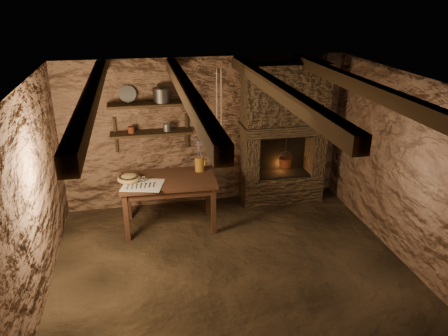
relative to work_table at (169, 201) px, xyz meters
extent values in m
plane|color=black|center=(0.68, -1.23, -0.42)|extent=(4.50, 4.50, 0.00)
cube|color=#523626|center=(0.68, 0.77, 0.78)|extent=(4.50, 0.04, 2.40)
cube|color=#523626|center=(0.68, -3.23, 0.78)|extent=(4.50, 0.04, 2.40)
cube|color=#523626|center=(-1.57, -1.23, 0.78)|extent=(0.04, 4.00, 2.40)
cube|color=#523626|center=(2.93, -1.23, 0.78)|extent=(0.04, 4.00, 2.40)
cube|color=black|center=(0.68, -1.23, 1.98)|extent=(4.50, 4.00, 0.04)
cube|color=black|center=(-0.82, -1.23, 1.89)|extent=(0.14, 3.95, 0.16)
cube|color=black|center=(0.18, -1.23, 1.89)|extent=(0.14, 3.95, 0.16)
cube|color=black|center=(1.18, -1.23, 1.89)|extent=(0.14, 3.95, 0.16)
cube|color=black|center=(2.18, -1.23, 1.89)|extent=(0.14, 3.95, 0.16)
cube|color=black|center=(-0.17, 0.61, 0.88)|extent=(1.25, 0.30, 0.04)
cube|color=black|center=(-0.17, 0.61, 1.33)|extent=(1.25, 0.30, 0.04)
cube|color=#36281B|center=(1.93, 0.53, -0.20)|extent=(1.35, 0.45, 0.45)
cube|color=#36281B|center=(1.36, 0.53, 0.40)|extent=(0.23, 0.45, 0.75)
cube|color=#36281B|center=(2.49, 0.53, 0.40)|extent=(0.23, 0.45, 0.75)
cube|color=#36281B|center=(1.93, 0.50, 0.86)|extent=(1.43, 0.51, 0.16)
cube|color=#36281B|center=(1.93, 0.53, 1.41)|extent=(1.35, 0.45, 0.94)
cube|color=black|center=(1.93, 0.73, 0.40)|extent=(0.90, 0.06, 0.75)
cube|color=black|center=(0.00, 0.00, 0.33)|extent=(1.40, 0.84, 0.06)
cube|color=black|center=(0.00, 0.00, 0.25)|extent=(1.28, 0.72, 0.10)
cube|color=beige|center=(-0.37, -0.18, 0.37)|extent=(0.64, 0.57, 0.01)
cylinder|color=#9E681E|center=(0.50, 0.19, 0.47)|extent=(0.17, 0.17, 0.22)
torus|color=#9E681E|center=(0.57, 0.19, 0.49)|extent=(0.02, 0.12, 0.12)
ellipsoid|color=olive|center=(-0.56, 0.01, 0.40)|extent=(0.42, 0.42, 0.12)
cylinder|color=#312F2C|center=(0.01, 0.61, 1.44)|extent=(0.33, 0.33, 0.19)
cylinder|color=gray|center=(-0.49, 0.71, 1.47)|extent=(0.25, 0.12, 0.25)
cylinder|color=#4E1D0F|center=(-0.48, 0.61, 0.95)|extent=(0.12, 0.12, 0.10)
cylinder|color=maroon|center=(1.96, 0.49, 0.27)|extent=(0.26, 0.26, 0.14)
torus|color=#312F2C|center=(1.96, 0.49, 0.35)|extent=(0.22, 0.01, 0.22)
cylinder|color=#312F2C|center=(1.96, 0.49, 0.52)|extent=(0.01, 0.01, 0.44)
camera|label=1|loc=(-0.37, -5.87, 2.92)|focal=35.00mm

